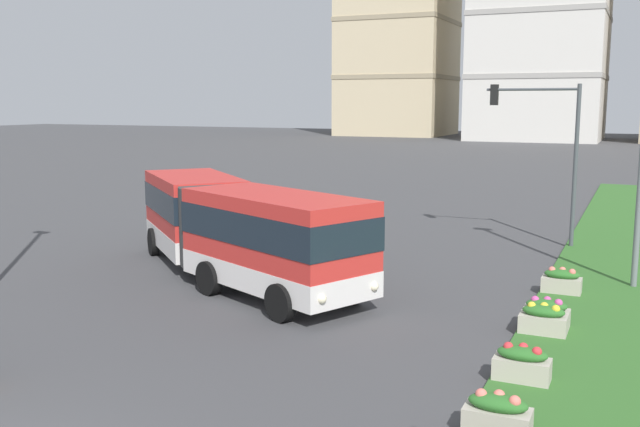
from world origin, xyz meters
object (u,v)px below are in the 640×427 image
(articulated_bus, at_px, (232,227))
(flower_planter_4, at_px, (546,313))
(flower_planter_2, at_px, (522,363))
(flower_planter_5, at_px, (562,281))
(traffic_light_far_right, at_px, (547,137))
(flower_planter_1, at_px, (497,414))
(flower_planter_3, at_px, (543,319))
(car_silver_hatch, at_px, (244,222))

(articulated_bus, distance_m, flower_planter_4, 9.88)
(flower_planter_2, relative_size, flower_planter_5, 1.00)
(flower_planter_4, distance_m, traffic_light_far_right, 11.49)
(articulated_bus, xyz_separation_m, flower_planter_1, (9.73, -7.56, -1.23))
(flower_planter_3, distance_m, flower_planter_5, 4.04)
(flower_planter_1, bearing_deg, articulated_bus, 142.13)
(flower_planter_4, relative_size, traffic_light_far_right, 0.18)
(articulated_bus, bearing_deg, flower_planter_3, -10.56)
(traffic_light_far_right, bearing_deg, car_silver_hatch, -160.93)
(flower_planter_4, bearing_deg, flower_planter_2, -90.00)
(flower_planter_5, xyz_separation_m, traffic_light_far_right, (-1.49, 7.27, 3.81))
(flower_planter_1, bearing_deg, flower_planter_3, 90.00)
(flower_planter_5, bearing_deg, flower_planter_1, -90.00)
(articulated_bus, bearing_deg, flower_planter_4, -7.27)
(articulated_bus, relative_size, flower_planter_4, 10.08)
(articulated_bus, bearing_deg, flower_planter_5, 12.92)
(articulated_bus, bearing_deg, car_silver_hatch, 117.30)
(flower_planter_3, bearing_deg, flower_planter_5, 90.00)
(flower_planter_1, height_order, flower_planter_3, same)
(car_silver_hatch, height_order, traffic_light_far_right, traffic_light_far_right)
(articulated_bus, height_order, car_silver_hatch, articulated_bus)
(flower_planter_5, bearing_deg, flower_planter_3, -90.00)
(articulated_bus, height_order, flower_planter_2, articulated_bus)
(articulated_bus, bearing_deg, traffic_light_far_right, 49.07)
(flower_planter_3, bearing_deg, traffic_light_far_right, 97.52)
(flower_planter_3, xyz_separation_m, flower_planter_5, (0.00, 4.04, 0.00))
(car_silver_hatch, distance_m, flower_planter_5, 13.10)
(flower_planter_1, distance_m, flower_planter_4, 6.32)
(car_silver_hatch, xyz_separation_m, flower_planter_2, (12.64, -10.64, -0.33))
(car_silver_hatch, height_order, flower_planter_3, car_silver_hatch)
(flower_planter_2, relative_size, flower_planter_3, 1.00)
(flower_planter_2, bearing_deg, flower_planter_3, 90.00)
(articulated_bus, xyz_separation_m, flower_planter_5, (9.73, 2.23, -1.23))
(flower_planter_5, bearing_deg, traffic_light_far_right, 101.61)
(flower_planter_4, relative_size, flower_planter_5, 1.00)
(car_silver_hatch, relative_size, flower_planter_5, 4.17)
(articulated_bus, bearing_deg, flower_planter_2, -27.20)
(flower_planter_1, height_order, flower_planter_4, same)
(flower_planter_1, height_order, flower_planter_2, same)
(articulated_bus, relative_size, traffic_light_far_right, 1.78)
(articulated_bus, distance_m, car_silver_hatch, 6.42)
(car_silver_hatch, relative_size, flower_planter_4, 4.17)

